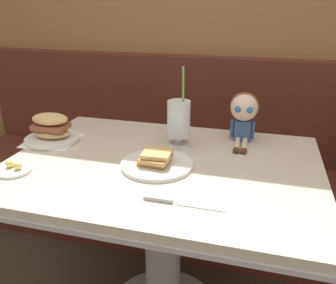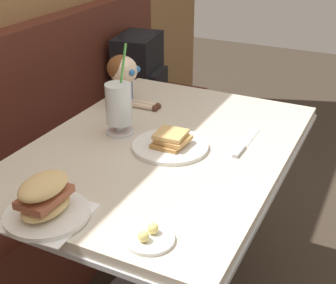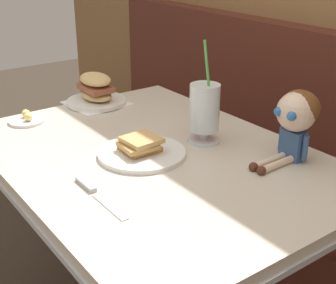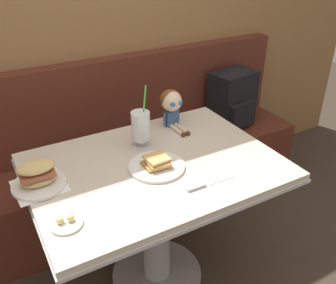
% 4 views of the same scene
% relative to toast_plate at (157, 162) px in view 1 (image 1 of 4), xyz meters
% --- Properties ---
extents(wood_panel_wall, '(4.40, 0.08, 2.40)m').
position_rel_toast_plate_xyz_m(wood_panel_wall, '(0.01, 0.91, 0.44)').
color(wood_panel_wall, olive).
rests_on(wood_panel_wall, ground).
extents(booth_bench, '(2.60, 0.48, 1.00)m').
position_rel_toast_plate_xyz_m(booth_bench, '(0.01, 0.67, -0.43)').
color(booth_bench, '#512319').
rests_on(booth_bench, ground).
extents(diner_table, '(1.11, 0.81, 0.74)m').
position_rel_toast_plate_xyz_m(diner_table, '(0.01, 0.04, -0.21)').
color(diner_table, beige).
rests_on(diner_table, ground).
extents(toast_plate, '(0.25, 0.25, 0.06)m').
position_rel_toast_plate_xyz_m(toast_plate, '(0.00, 0.00, 0.00)').
color(toast_plate, white).
rests_on(toast_plate, diner_table).
extents(milkshake_glass, '(0.10, 0.10, 0.32)m').
position_rel_toast_plate_xyz_m(milkshake_glass, '(0.03, 0.21, 0.09)').
color(milkshake_glass, silver).
rests_on(milkshake_glass, diner_table).
extents(sandwich_plate, '(0.22, 0.22, 0.12)m').
position_rel_toast_plate_xyz_m(sandwich_plate, '(-0.48, 0.12, 0.03)').
color(sandwich_plate, white).
rests_on(sandwich_plate, diner_table).
extents(butter_saucer, '(0.12, 0.12, 0.04)m').
position_rel_toast_plate_xyz_m(butter_saucer, '(-0.45, -0.16, -0.01)').
color(butter_saucer, white).
rests_on(butter_saucer, diner_table).
extents(butter_knife, '(0.24, 0.02, 0.01)m').
position_rel_toast_plate_xyz_m(butter_knife, '(0.10, -0.21, -0.01)').
color(butter_knife, silver).
rests_on(butter_knife, diner_table).
extents(seated_doll, '(0.11, 0.22, 0.20)m').
position_rel_toast_plate_xyz_m(seated_doll, '(0.26, 0.33, 0.11)').
color(seated_doll, '#385689').
rests_on(seated_doll, diner_table).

